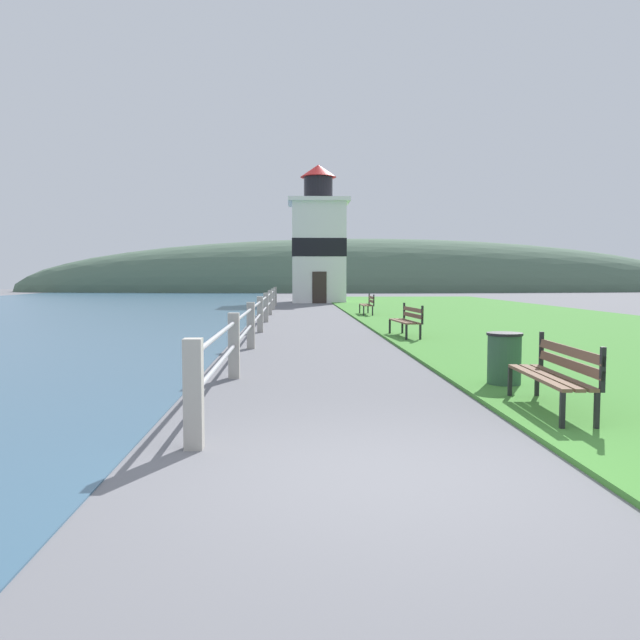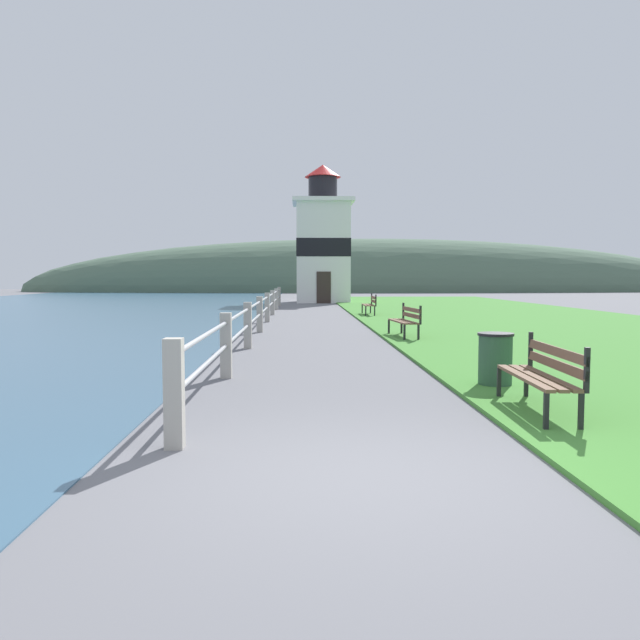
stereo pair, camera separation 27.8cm
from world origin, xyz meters
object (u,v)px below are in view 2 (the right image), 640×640
(park_bench_far, at_px, (370,303))
(park_bench_near, at_px, (543,372))
(lighthouse, at_px, (323,244))
(park_bench_midway, at_px, (406,319))
(trash_bin, at_px, (495,360))

(park_bench_far, bearing_deg, park_bench_near, 90.66)
(lighthouse, bearing_deg, park_bench_midway, -86.64)
(trash_bin, bearing_deg, lighthouse, 92.68)
(lighthouse, distance_m, trash_bin, 31.92)
(park_bench_far, bearing_deg, park_bench_midway, 90.14)
(park_bench_far, xyz_separation_m, lighthouse, (-1.54, 14.29, 3.28))
(park_bench_midway, height_order, trash_bin, park_bench_midway)
(lighthouse, xyz_separation_m, trash_bin, (1.48, -31.70, -3.40))
(park_bench_far, distance_m, lighthouse, 14.74)
(park_bench_midway, xyz_separation_m, trash_bin, (0.07, -7.57, -0.12))
(park_bench_near, height_order, trash_bin, park_bench_near)
(park_bench_near, bearing_deg, trash_bin, -87.73)
(park_bench_midway, distance_m, park_bench_far, 9.85)
(lighthouse, bearing_deg, trash_bin, -87.32)
(park_bench_near, distance_m, park_bench_midway, 9.45)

